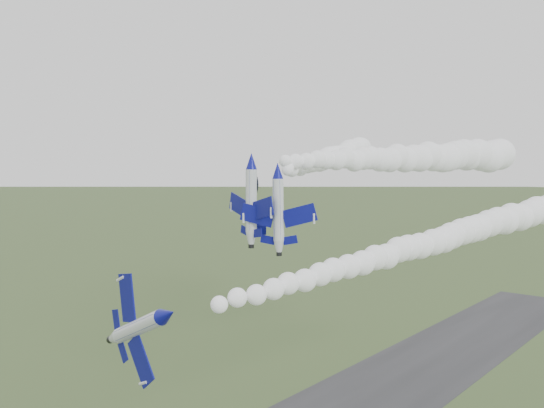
# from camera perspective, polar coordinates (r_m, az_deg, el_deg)

# --- Properties ---
(jet_lead) EXTENTS (5.72, 13.98, 10.62)m
(jet_lead) POSITION_cam_1_polar(r_m,az_deg,el_deg) (58.70, -9.89, -10.22)
(jet_lead) COLOR silver
(smoke_trail_jet_lead) EXTENTS (15.58, 71.54, 4.68)m
(smoke_trail_jet_lead) POSITION_cam_1_polar(r_m,az_deg,el_deg) (84.54, 14.31, -3.61)
(smoke_trail_jet_lead) COLOR white
(jet_pair_left) EXTENTS (11.10, 12.89, 3.23)m
(jet_pair_left) POSITION_cam_1_polar(r_m,az_deg,el_deg) (82.84, -2.02, 4.09)
(jet_pair_left) COLOR silver
(smoke_trail_jet_pair_left) EXTENTS (21.73, 55.19, 5.92)m
(smoke_trail_jet_pair_left) POSITION_cam_1_polar(r_m,az_deg,el_deg) (102.73, 12.67, 4.29)
(smoke_trail_jet_pair_left) COLOR white
(jet_pair_right) EXTENTS (10.48, 11.97, 3.10)m
(jet_pair_right) POSITION_cam_1_polar(r_m,az_deg,el_deg) (80.91, 0.51, 3.18)
(jet_pair_right) COLOR silver
(smoke_trail_jet_pair_right) EXTENTS (32.15, 64.73, 5.48)m
(smoke_trail_jet_pair_right) POSITION_cam_1_polar(r_m,az_deg,el_deg) (116.80, 5.72, 4.41)
(smoke_trail_jet_pair_right) COLOR white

